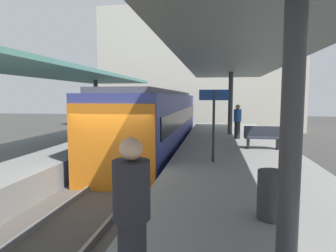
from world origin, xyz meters
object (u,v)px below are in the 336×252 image
object	(u,v)px
platform_sign	(214,109)
litter_bin	(271,195)
commuter_train	(158,121)
platform_bench	(263,137)
passenger_near_bench	(132,218)
passenger_mid_platform	(237,121)

from	to	relation	value
platform_sign	litter_bin	size ratio (longest dim) A/B	2.76
commuter_train	platform_bench	xyz separation A→B (m)	(4.81, -3.57, -0.26)
platform_bench	litter_bin	size ratio (longest dim) A/B	1.75
commuter_train	platform_bench	bearing A→B (deg)	-36.56
commuter_train	passenger_near_bench	size ratio (longest dim) A/B	8.92
litter_bin	platform_bench	bearing A→B (deg)	82.24
platform_bench	litter_bin	world-z (taller)	platform_bench
platform_bench	platform_sign	xyz separation A→B (m)	(-1.87, -2.63, 1.16)
commuter_train	passenger_mid_platform	xyz separation A→B (m)	(4.05, -0.97, 0.12)
commuter_train	platform_bench	distance (m)	6.00
litter_bin	passenger_near_bench	xyz separation A→B (m)	(-1.70, -2.21, 0.43)
passenger_near_bench	passenger_mid_platform	xyz separation A→B (m)	(1.85, 11.57, 0.01)
passenger_near_bench	litter_bin	bearing A→B (deg)	52.43
commuter_train	platform_sign	xyz separation A→B (m)	(2.94, -6.20, 0.90)
platform_bench	passenger_near_bench	world-z (taller)	passenger_near_bench
litter_bin	passenger_near_bench	distance (m)	2.82
passenger_near_bench	passenger_mid_platform	bearing A→B (deg)	80.89
platform_bench	passenger_near_bench	xyz separation A→B (m)	(-2.62, -8.97, 0.37)
commuter_train	passenger_near_bench	distance (m)	12.73
passenger_near_bench	commuter_train	bearing A→B (deg)	99.93
commuter_train	platform_sign	bearing A→B (deg)	-64.62
platform_bench	litter_bin	xyz separation A→B (m)	(-0.92, -6.77, -0.06)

